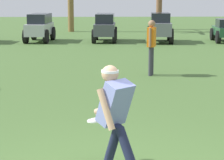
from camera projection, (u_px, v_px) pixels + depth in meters
frisbee_thrower at (115, 117)px, 5.32m from camera, size 0.66×0.99×1.43m
frisbee_in_flight at (97, 120)px, 5.90m from camera, size 0.39×0.39×0.06m
teammate_midfield at (151, 42)px, 12.23m from camera, size 0.30×0.49×1.56m
parked_car_slot_c at (40, 27)px, 21.12m from camera, size 1.34×2.47×1.34m
parked_car_slot_d at (105, 27)px, 21.17m from camera, size 1.28×2.45×1.34m
parked_car_slot_e at (160, 27)px, 20.79m from camera, size 1.38×2.44×1.40m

